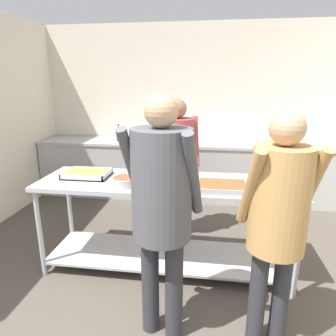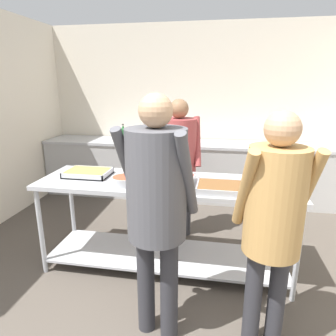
# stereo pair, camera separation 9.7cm
# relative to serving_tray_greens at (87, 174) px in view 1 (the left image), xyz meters

# --- Properties ---
(wall_rear) EXTENTS (4.70, 0.06, 2.65)m
(wall_rear) POSITION_rel_serving_tray_greens_xyz_m (0.78, 2.26, 0.41)
(wall_rear) COLOR beige
(wall_rear) RESTS_ON ground_plane
(back_counter) EXTENTS (4.54, 0.65, 0.88)m
(back_counter) POSITION_rel_serving_tray_greens_xyz_m (0.78, 1.89, -0.47)
(back_counter) COLOR #A8A8A8
(back_counter) RESTS_ON ground_plane
(serving_counter) EXTENTS (2.37, 0.70, 0.89)m
(serving_counter) POSITION_rel_serving_tray_greens_xyz_m (0.78, -0.04, -0.31)
(serving_counter) COLOR #ADAFB5
(serving_counter) RESTS_ON ground_plane
(serving_tray_greens) EXTENTS (0.42, 0.31, 0.05)m
(serving_tray_greens) POSITION_rel_serving_tray_greens_xyz_m (0.00, 0.00, 0.00)
(serving_tray_greens) COLOR #ADAFB5
(serving_tray_greens) RESTS_ON serving_counter
(sauce_pan) EXTENTS (0.38, 0.24, 0.07)m
(sauce_pan) POSITION_rel_serving_tray_greens_xyz_m (0.44, -0.20, 0.01)
(sauce_pan) COLOR #ADAFB5
(sauce_pan) RESTS_ON serving_counter
(serving_tray_vegetables) EXTENTS (0.38, 0.27, 0.05)m
(serving_tray_vegetables) POSITION_rel_serving_tray_greens_xyz_m (0.85, -0.06, -0.00)
(serving_tray_vegetables) COLOR #ADAFB5
(serving_tray_vegetables) RESTS_ON serving_counter
(serving_tray_roast) EXTENTS (0.41, 0.32, 0.05)m
(serving_tray_roast) POSITION_rel_serving_tray_greens_xyz_m (1.29, -0.20, 0.00)
(serving_tray_roast) COLOR #ADAFB5
(serving_tray_roast) RESTS_ON serving_counter
(plate_stack) EXTENTS (0.25, 0.25, 0.05)m
(plate_stack) POSITION_rel_serving_tray_greens_xyz_m (1.65, 0.05, -0.00)
(plate_stack) COLOR white
(plate_stack) RESTS_ON serving_counter
(guest_serving_left) EXTENTS (0.50, 0.39, 1.62)m
(guest_serving_left) POSITION_rel_serving_tray_greens_xyz_m (1.61, -0.83, 0.08)
(guest_serving_left) COLOR #2D2D33
(guest_serving_left) RESTS_ON ground_plane
(guest_serving_right) EXTENTS (0.54, 0.42, 1.71)m
(guest_serving_right) POSITION_rel_serving_tray_greens_xyz_m (0.87, -0.86, 0.14)
(guest_serving_right) COLOR #2D2D33
(guest_serving_right) RESTS_ON ground_plane
(cook_behind_counter) EXTENTS (0.54, 0.40, 1.60)m
(cook_behind_counter) POSITION_rel_serving_tray_greens_xyz_m (0.80, 0.64, 0.06)
(cook_behind_counter) COLOR #2D2D33
(cook_behind_counter) RESTS_ON ground_plane
(water_bottle) EXTENTS (0.08, 0.08, 0.26)m
(water_bottle) POSITION_rel_serving_tray_greens_xyz_m (-0.25, 1.84, 0.09)
(water_bottle) COLOR #23602D
(water_bottle) RESTS_ON back_counter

